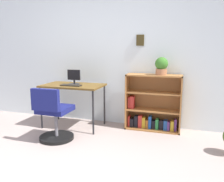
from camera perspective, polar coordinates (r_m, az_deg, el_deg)
ground_plane at (r=2.70m, az=-18.83°, el=-20.38°), size 6.24×6.24×0.00m
wall_back at (r=4.24m, az=-2.35°, el=7.73°), size 5.20×0.12×2.31m
desk at (r=4.01m, az=-9.74°, el=0.75°), size 1.04×0.62×0.75m
monitor at (r=4.02m, az=-9.51°, el=3.29°), size 0.23×0.19×0.26m
keyboard at (r=3.87m, az=-10.25°, el=1.41°), size 0.35×0.13×0.02m
office_chair at (r=3.50m, az=-14.41°, el=-6.49°), size 0.52×0.55×0.82m
bookshelf_low at (r=3.94m, az=10.13°, el=-3.67°), size 0.92×0.30×0.95m
potted_plant_on_shelf at (r=3.76m, az=12.30°, el=6.20°), size 0.21×0.21×0.29m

